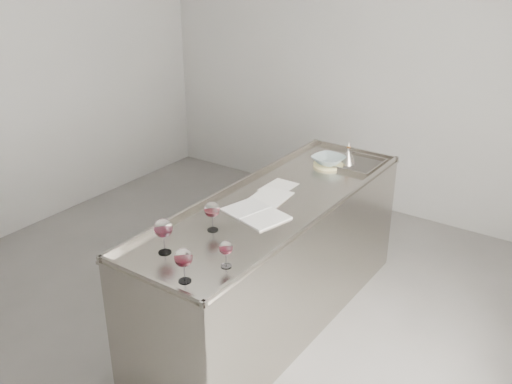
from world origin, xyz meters
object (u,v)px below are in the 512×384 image
Objects in this scene: wine_funnel at (348,157)px; wine_glass_left at (212,210)px; wine_glass_right at (183,258)px; notebook at (256,213)px; counter at (275,262)px; wine_glass_small at (226,249)px; wine_glass_middle at (163,229)px; ceramic_bowl at (328,160)px.

wine_glass_left is at bearing -96.60° from wine_funnel.
wine_glass_right is 0.42× the size of notebook.
counter is 1.05m from wine_glass_small.
notebook is (0.00, -0.24, 0.47)m from counter.
wine_glass_middle is at bearing -87.06° from notebook.
counter is 11.55× the size of wine_glass_middle.
wine_glass_middle is at bearing -96.89° from wine_funnel.
wine_funnel is (0.08, 0.90, 0.52)m from counter.
notebook is at bearing 99.78° from wine_glass_right.
wine_funnel is at bearing 83.11° from wine_glass_middle.
wine_glass_left is 0.43m from wine_glass_small.
wine_glass_small is at bearing -41.46° from wine_glass_left.
wine_funnel is (-0.06, 1.98, -0.08)m from wine_glass_right.
counter is 1.25m from wine_glass_right.
wine_glass_right reaches higher than wine_funnel.
wine_glass_left is 1.48m from wine_funnel.
wine_glass_left is (-0.09, -0.56, 0.60)m from counter.
ceramic_bowl is (0.07, 1.34, -0.08)m from wine_glass_left.
counter is at bearing 81.54° from wine_glass_middle.
notebook is (0.14, 0.69, -0.14)m from wine_glass_middle.
wine_glass_right is at bearing -65.73° from wine_glass_left.
notebook is 1.14m from wine_funnel.
wine_glass_right is 1.99m from wine_funnel.
wine_glass_small is 0.64× the size of ceramic_bowl.
wine_glass_right is at bearing -65.73° from notebook.
ceramic_bowl is (0.12, 1.70, -0.10)m from wine_glass_middle.
wine_glass_left is 0.99× the size of wine_glass_right.
wine_glass_left is at bearing -98.72° from counter.
wine_glass_middle is at bearing -93.97° from ceramic_bowl.
ceramic_bowl is at bearing 105.76° from notebook.
wine_glass_right is (0.29, -0.16, -0.01)m from wine_glass_middle.
notebook is at bearing 110.92° from wine_glass_small.
wine_glass_left is 0.79× the size of ceramic_bowl.
wine_glass_right is at bearing -82.19° from counter.
wine_glass_left is at bearing 81.94° from wine_glass_middle.
wine_funnel is at bearing 91.87° from wine_glass_right.
wine_glass_middle reaches higher than wine_glass_right.
wine_glass_right reaches higher than notebook.
ceramic_bowl is at bearing 91.43° from counter.
wine_glass_middle reaches higher than ceramic_bowl.
notebook is 2.50× the size of wine_funnel.
ceramic_bowl is at bearing 86.03° from wine_glass_middle.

